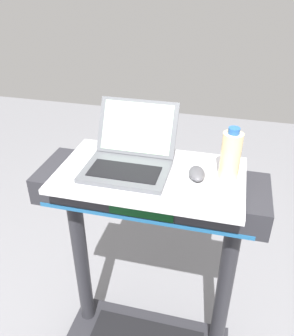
{
  "coord_description": "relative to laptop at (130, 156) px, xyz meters",
  "views": [
    {
      "loc": [
        0.27,
        -0.41,
        1.81
      ],
      "look_at": [
        0.0,
        0.65,
        1.15
      ],
      "focal_mm": 37.67,
      "sensor_mm": 36.0,
      "label": 1
    }
  ],
  "objects": [
    {
      "name": "desk_board",
      "position": [
        0.09,
        -0.03,
        -0.06
      ],
      "size": [
        0.71,
        0.42,
        0.02
      ],
      "primitive_type": "cube",
      "color": "silver",
      "rests_on": "treadmill_base"
    },
    {
      "name": "laptop",
      "position": [
        0.0,
        0.0,
        0.0
      ],
      "size": [
        0.32,
        0.34,
        0.22
      ],
      "rotation": [
        0.0,
        0.0,
        -0.01
      ],
      "color": "#515459",
      "rests_on": "desk_board"
    },
    {
      "name": "computer_mouse",
      "position": [
        0.26,
        -0.02,
        -0.03
      ],
      "size": [
        0.08,
        0.11,
        0.03
      ],
      "primitive_type": "ellipsoid",
      "rotation": [
        0.0,
        0.0,
        0.23
      ],
      "color": "#4C4C51",
      "rests_on": "desk_board"
    },
    {
      "name": "water_bottle",
      "position": [
        0.38,
        0.02,
        0.05
      ],
      "size": [
        0.07,
        0.07,
        0.2
      ],
      "color": "beige",
      "rests_on": "desk_board"
    }
  ]
}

